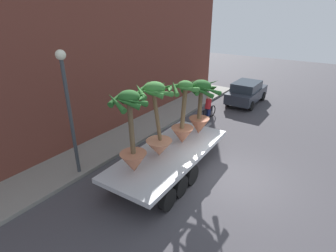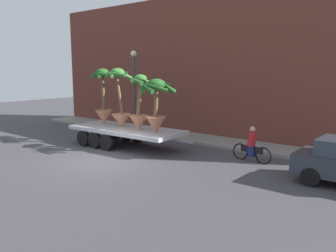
{
  "view_description": "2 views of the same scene",
  "coord_description": "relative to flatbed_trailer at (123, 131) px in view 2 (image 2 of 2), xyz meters",
  "views": [
    {
      "loc": [
        -8.77,
        -2.85,
        6.2
      ],
      "look_at": [
        0.28,
        3.39,
        1.33
      ],
      "focal_mm": 28.22,
      "sensor_mm": 36.0,
      "label": 1
    },
    {
      "loc": [
        11.27,
        -9.69,
        3.89
      ],
      "look_at": [
        1.63,
        2.33,
        1.36
      ],
      "focal_mm": 37.03,
      "sensor_mm": 36.0,
      "label": 2
    }
  ],
  "objects": [
    {
      "name": "building_facade",
      "position": [
        1.34,
        5.44,
        3.3
      ],
      "size": [
        24.0,
        1.2,
        8.15
      ],
      "primitive_type": "cube",
      "color": "brown",
      "rests_on": "ground"
    },
    {
      "name": "potted_palm_middle",
      "position": [
        2.39,
        -0.15,
        1.54
      ],
      "size": [
        1.69,
        1.72,
        2.49
      ],
      "color": "#B26647",
      "rests_on": "flatbed_trailer"
    },
    {
      "name": "flatbed_trailer",
      "position": [
        0.0,
        0.0,
        0.0
      ],
      "size": [
        7.08,
        2.65,
        0.98
      ],
      "color": "#B7BABF",
      "rests_on": "ground"
    },
    {
      "name": "sidewalk",
      "position": [
        1.34,
        3.74,
        -0.7
      ],
      "size": [
        24.0,
        2.2,
        0.15
      ],
      "primitive_type": "cube",
      "color": "gray",
      "rests_on": "ground"
    },
    {
      "name": "potted_palm_extra",
      "position": [
        -1.67,
        0.22,
        1.53
      ],
      "size": [
        1.26,
        1.23,
        2.95
      ],
      "color": "#C17251",
      "rests_on": "flatbed_trailer"
    },
    {
      "name": "cyclist",
      "position": [
        6.41,
        1.38,
        -0.1
      ],
      "size": [
        1.84,
        0.38,
        1.54
      ],
      "color": "black",
      "rests_on": "ground"
    },
    {
      "name": "street_lamp",
      "position": [
        -2.01,
        2.94,
        2.46
      ],
      "size": [
        0.36,
        0.36,
        4.83
      ],
      "color": "#383D42",
      "rests_on": "sidewalk"
    },
    {
      "name": "potted_palm_front",
      "position": [
        1.19,
        -0.02,
        1.25
      ],
      "size": [
        1.19,
        1.29,
        2.67
      ],
      "color": "#C17251",
      "rests_on": "flatbed_trailer"
    },
    {
      "name": "potted_palm_rear",
      "position": [
        -0.34,
        0.16,
        1.61
      ],
      "size": [
        1.57,
        1.57,
        2.98
      ],
      "color": "tan",
      "rests_on": "flatbed_trailer"
    },
    {
      "name": "ground_plane",
      "position": [
        1.34,
        -2.36,
        -0.77
      ],
      "size": [
        60.0,
        60.0,
        0.0
      ],
      "primitive_type": "plane",
      "color": "#423F44"
    }
  ]
}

